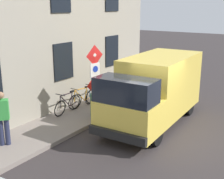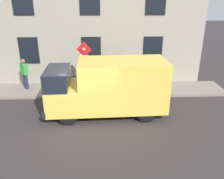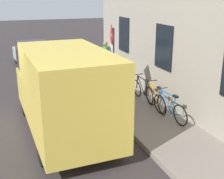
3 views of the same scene
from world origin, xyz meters
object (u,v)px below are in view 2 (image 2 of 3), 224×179
object	(u,v)px
pedestrian	(25,73)
delivery_van	(109,86)
bicycle_orange	(101,80)
bicycle_blue	(117,79)
bicycle_black	(85,80)
litter_bin	(90,86)
sign_post_stacked	(85,64)

from	to	relation	value
pedestrian	delivery_van	bearing A→B (deg)	-79.25
delivery_van	bicycle_orange	size ratio (longest dim) A/B	3.15
bicycle_orange	pedestrian	distance (m)	4.27
bicycle_blue	delivery_van	bearing A→B (deg)	74.42
bicycle_black	litter_bin	size ratio (longest dim) A/B	1.90
sign_post_stacked	litter_bin	bearing A→B (deg)	-57.73
bicycle_blue	bicycle_black	xyz separation A→B (m)	(0.00, 1.84, 0.00)
bicycle_black	pedestrian	distance (m)	3.37
bicycle_blue	bicycle_black	distance (m)	1.84
bicycle_orange	litter_bin	size ratio (longest dim) A/B	1.90
sign_post_stacked	bicycle_black	size ratio (longest dim) A/B	1.58
bicycle_orange	pedestrian	bearing A→B (deg)	9.41
bicycle_blue	pedestrian	distance (m)	5.18
sign_post_stacked	bicycle_orange	bearing A→B (deg)	-32.31
bicycle_blue	pedestrian	xyz separation A→B (m)	(-0.31, 5.14, 0.56)
bicycle_orange	delivery_van	bearing A→B (deg)	101.98
litter_bin	sign_post_stacked	bearing A→B (deg)	122.27
pedestrian	litter_bin	xyz separation A→B (m)	(-0.81, -3.66, -0.48)
bicycle_blue	bicycle_black	world-z (taller)	same
delivery_van	pedestrian	size ratio (longest dim) A/B	3.14
delivery_van	litter_bin	world-z (taller)	delivery_van
sign_post_stacked	delivery_van	distance (m)	2.29
sign_post_stacked	bicycle_black	world-z (taller)	sign_post_stacked
sign_post_stacked	bicycle_orange	xyz separation A→B (m)	(1.27, -0.80, -1.33)
bicycle_blue	pedestrian	size ratio (longest dim) A/B	1.00
sign_post_stacked	litter_bin	size ratio (longest dim) A/B	3.01
sign_post_stacked	pedestrian	world-z (taller)	sign_post_stacked
delivery_van	bicycle_blue	size ratio (longest dim) A/B	3.15
delivery_van	litter_bin	bearing A→B (deg)	-67.41
sign_post_stacked	delivery_van	bearing A→B (deg)	-148.21
bicycle_blue	bicycle_orange	bearing A→B (deg)	-5.90
bicycle_black	bicycle_orange	bearing A→B (deg)	177.45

